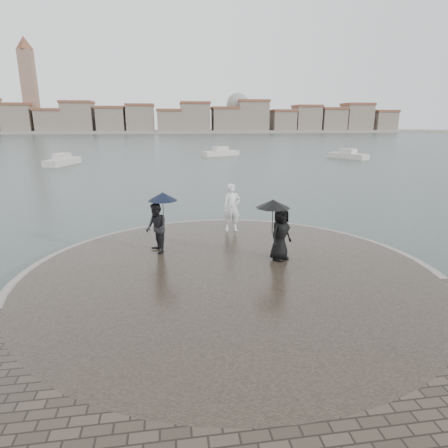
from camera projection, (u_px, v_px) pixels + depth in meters
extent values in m
plane|color=#2B3835|center=(258.00, 349.00, 7.89)|extent=(400.00, 400.00, 0.00)
cylinder|color=gray|center=(231.00, 277.00, 11.18)|extent=(12.50, 12.50, 0.32)
cylinder|color=#2D261E|center=(231.00, 276.00, 11.18)|extent=(11.90, 11.90, 0.36)
imported|color=white|center=(232.00, 208.00, 15.00)|extent=(0.70, 0.46, 1.92)
imported|color=black|center=(156.00, 228.00, 12.48)|extent=(0.90, 1.00, 1.70)
cylinder|color=black|center=(163.00, 213.00, 12.48)|extent=(0.02, 0.02, 0.90)
cone|color=black|center=(163.00, 196.00, 12.34)|extent=(0.99, 0.99, 0.28)
imported|color=black|center=(280.00, 234.00, 11.83)|extent=(1.00, 0.92, 1.71)
cylinder|color=black|center=(272.00, 220.00, 11.77)|extent=(0.02, 0.02, 0.90)
cone|color=black|center=(273.00, 204.00, 11.63)|extent=(1.09, 1.09, 0.26)
cube|color=gray|center=(170.00, 132.00, 163.21)|extent=(260.00, 20.00, 1.20)
cube|color=gray|center=(19.00, 120.00, 150.37)|extent=(11.00, 10.00, 11.00)
cube|color=brown|center=(17.00, 104.00, 148.79)|extent=(11.60, 10.60, 1.00)
cube|color=gray|center=(51.00, 123.00, 152.37)|extent=(10.00, 10.00, 9.00)
cube|color=brown|center=(49.00, 110.00, 151.05)|extent=(10.60, 10.60, 1.00)
cube|color=gray|center=(78.00, 119.00, 153.57)|extent=(12.00, 10.00, 12.00)
cube|color=brown|center=(77.00, 102.00, 151.86)|extent=(12.60, 10.60, 1.00)
cube|color=gray|center=(111.00, 121.00, 155.71)|extent=(11.00, 10.00, 10.00)
cube|color=brown|center=(110.00, 107.00, 154.26)|extent=(11.60, 10.60, 1.00)
cube|color=gray|center=(141.00, 120.00, 157.32)|extent=(11.00, 10.00, 11.00)
cube|color=brown|center=(140.00, 105.00, 155.74)|extent=(11.60, 10.60, 1.00)
cube|color=gray|center=(169.00, 122.00, 159.32)|extent=(10.00, 10.00, 9.00)
cube|color=brown|center=(169.00, 110.00, 158.00)|extent=(10.60, 10.60, 1.00)
cube|color=gray|center=(195.00, 119.00, 160.51)|extent=(12.00, 10.00, 12.00)
cube|color=brown|center=(195.00, 103.00, 158.80)|extent=(12.60, 10.60, 1.00)
cube|color=gray|center=(225.00, 121.00, 162.66)|extent=(11.00, 10.00, 10.00)
cube|color=brown|center=(225.00, 108.00, 161.21)|extent=(11.60, 10.60, 1.00)
cube|color=gray|center=(252.00, 118.00, 164.00)|extent=(13.00, 10.00, 13.00)
cube|color=brown|center=(252.00, 101.00, 162.16)|extent=(13.60, 10.60, 1.00)
cube|color=gray|center=(283.00, 122.00, 166.56)|extent=(10.00, 10.00, 9.00)
cube|color=brown|center=(283.00, 111.00, 165.24)|extent=(10.60, 10.60, 1.00)
cube|color=gray|center=(306.00, 120.00, 167.88)|extent=(11.00, 10.00, 11.00)
cube|color=brown|center=(307.00, 106.00, 166.31)|extent=(11.60, 10.60, 1.00)
cube|color=gray|center=(332.00, 121.00, 169.75)|extent=(11.00, 10.00, 10.00)
cube|color=brown|center=(332.00, 109.00, 168.31)|extent=(11.60, 10.60, 1.00)
cube|color=gray|center=(356.00, 119.00, 171.23)|extent=(12.00, 10.00, 12.00)
cube|color=brown|center=(358.00, 104.00, 169.52)|extent=(12.60, 10.60, 1.00)
cube|color=gray|center=(382.00, 122.00, 173.50)|extent=(10.00, 10.00, 9.00)
cube|color=brown|center=(384.00, 111.00, 172.19)|extent=(10.60, 10.60, 1.00)
cube|color=#846654|center=(30.00, 93.00, 150.24)|extent=(5.00, 5.00, 32.00)
cone|color=brown|center=(24.00, 43.00, 145.37)|extent=(6.80, 6.80, 5.00)
sphere|color=gray|center=(238.00, 105.00, 163.59)|extent=(10.00, 10.00, 10.00)
cube|color=beige|center=(221.00, 154.00, 53.10)|extent=(5.65, 3.81, 0.90)
cube|color=beige|center=(221.00, 150.00, 52.94)|extent=(2.32, 1.94, 0.90)
cube|color=beige|center=(347.00, 157.00, 49.14)|extent=(3.93, 5.62, 0.90)
cube|color=beige|center=(348.00, 152.00, 48.98)|extent=(1.98, 2.33, 0.90)
cube|color=beige|center=(63.00, 163.00, 41.78)|extent=(3.04, 5.73, 0.90)
cube|color=beige|center=(62.00, 157.00, 41.62)|extent=(1.70, 2.25, 0.90)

